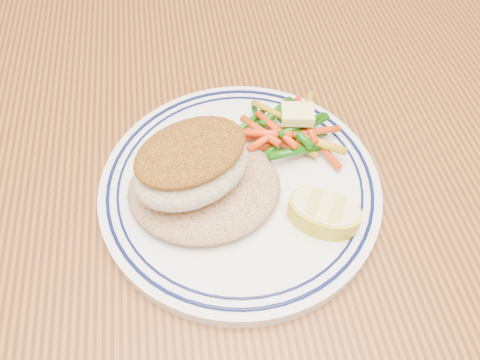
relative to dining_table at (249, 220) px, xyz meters
name	(u,v)px	position (x,y,z in m)	size (l,w,h in m)	color
dining_table	(249,220)	(0.00, 0.00, 0.00)	(1.50, 0.90, 0.75)	#522A10
plate	(240,187)	(-0.01, -0.03, 0.11)	(0.25, 0.25, 0.02)	white
rice_pilaf	(204,185)	(-0.05, -0.03, 0.12)	(0.13, 0.12, 0.03)	#A07750
fish_fillet	(191,164)	(-0.06, -0.03, 0.16)	(0.12, 0.11, 0.05)	beige
vegetable_pile	(286,132)	(0.04, 0.02, 0.13)	(0.10, 0.09, 0.03)	#BA8913
butter_pat	(298,114)	(0.05, 0.02, 0.15)	(0.03, 0.02, 0.01)	#F5E077
lemon_wedge	(324,212)	(0.05, -0.08, 0.13)	(0.08, 0.08, 0.02)	yellow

